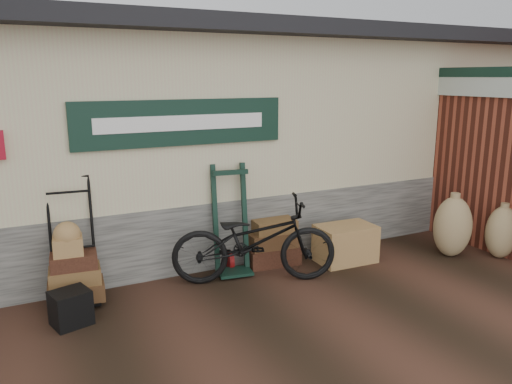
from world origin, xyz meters
TOP-DOWN VIEW (x-y plane):
  - ground at (0.00, 0.00)m, footprint 80.00×80.00m
  - station_building at (-0.01, 2.74)m, footprint 14.40×4.10m
  - brick_outbuilding at (4.70, 1.19)m, footprint 1.71×4.51m
  - porter_trolley at (-1.67, 0.85)m, footprint 0.77×0.61m
  - green_barrow at (0.25, 0.81)m, footprint 0.56×0.50m
  - suitcase_stack at (0.86, 0.85)m, footprint 0.75×0.51m
  - wicker_hamper at (1.81, 0.47)m, footprint 0.80×0.54m
  - black_trunk at (-1.79, 0.24)m, footprint 0.43×0.40m
  - bicycle at (0.38, 0.40)m, footprint 1.37×2.14m
  - burlap_sack_left at (3.28, -0.03)m, footprint 0.66×0.60m
  - burlap_sack_right at (3.85, -0.39)m, footprint 0.54×0.49m

SIDE VIEW (x-z plane):
  - ground at x=0.00m, z-range 0.00..0.00m
  - black_trunk at x=-1.79m, z-range 0.00..0.36m
  - wicker_hamper at x=1.81m, z-range 0.00..0.51m
  - suitcase_stack at x=0.86m, z-range 0.00..0.63m
  - burlap_sack_right at x=3.85m, z-range 0.00..0.74m
  - burlap_sack_left at x=3.28m, z-range 0.00..0.86m
  - bicycle at x=0.38m, z-range 0.00..1.17m
  - green_barrow at x=0.25m, z-range 0.00..1.41m
  - porter_trolley at x=-1.67m, z-range 0.00..1.44m
  - brick_outbuilding at x=4.70m, z-range -0.01..2.61m
  - station_building at x=-0.01m, z-range 0.01..3.21m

